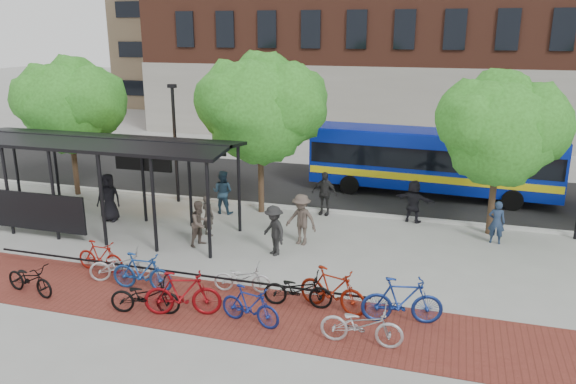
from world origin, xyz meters
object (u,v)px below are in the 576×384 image
(bike_5, at_px, (183,294))
(pedestrian_2, at_px, (223,192))
(bus, at_px, (432,159))
(pedestrian_4, at_px, (324,193))
(tree_b, at_px, (263,105))
(bike_3, at_px, (142,272))
(tree_c, at_px, (503,126))
(bike_9, at_px, (333,290))
(pedestrian_0, at_px, (109,197))
(bike_7, at_px, (250,306))
(pedestrian_5, at_px, (414,201))
(pedestrian_1, at_px, (208,215))
(bike_6, at_px, (242,278))
(lamp_post_left, at_px, (175,140))
(bus_shelter, at_px, (94,152))
(bike_10, at_px, (362,325))
(pedestrian_9, at_px, (274,231))
(bike_11, at_px, (402,301))
(bike_4, at_px, (145,296))
(bike_8, at_px, (298,290))
(bike_0, at_px, (30,279))
(tree_a, at_px, (70,102))
(pedestrian_7, at_px, (497,222))
(bike_1, at_px, (100,256))
(pedestrian_3, at_px, (301,220))
(bike_2, at_px, (121,265))

(bike_5, xyz_separation_m, pedestrian_2, (-2.39, 8.29, 0.28))
(bus, height_order, pedestrian_4, bus)
(tree_b, distance_m, bike_3, 8.92)
(bus, relative_size, bike_3, 5.83)
(tree_c, bearing_deg, bike_9, -120.24)
(bus, xyz_separation_m, pedestrian_0, (-12.01, -7.39, -0.74))
(tree_c, relative_size, pedestrian_2, 3.28)
(bike_7, bearing_deg, tree_b, 29.64)
(tree_c, distance_m, pedestrian_5, 4.36)
(bike_9, relative_size, pedestrian_2, 1.12)
(pedestrian_2, bearing_deg, pedestrian_1, 102.16)
(bike_7, relative_size, pedestrian_0, 0.91)
(bike_6, relative_size, pedestrian_2, 0.93)
(lamp_post_left, bearing_deg, bike_9, -42.01)
(bus_shelter, xyz_separation_m, pedestrian_5, (11.29, 4.28, -2.15))
(bike_7, distance_m, bike_10, 2.91)
(pedestrian_5, distance_m, pedestrian_9, 6.35)
(bike_11, xyz_separation_m, pedestrian_2, (-8.00, 7.03, 0.27))
(bike_4, bearing_deg, bus_shelter, 31.55)
(bike_6, xyz_separation_m, pedestrian_5, (4.21, 7.68, 0.41))
(bike_8, relative_size, pedestrian_4, 1.06)
(tree_b, xyz_separation_m, bike_0, (-3.94, -9.12, -3.99))
(tree_a, height_order, bike_6, tree_a)
(bike_11, relative_size, pedestrian_7, 1.34)
(tree_c, relative_size, pedestrian_5, 3.48)
(tree_b, distance_m, bike_10, 11.35)
(bike_4, distance_m, pedestrian_2, 8.61)
(bike_1, xyz_separation_m, pedestrian_0, (-2.56, 4.34, 0.45))
(bus, bearing_deg, bike_1, -125.33)
(bike_7, distance_m, bike_8, 1.58)
(bike_9, bearing_deg, pedestrian_5, 6.18)
(bike_10, xyz_separation_m, pedestrian_3, (-3.14, 5.93, 0.39))
(lamp_post_left, bearing_deg, bike_4, -67.43)
(tree_c, bearing_deg, bike_2, -145.41)
(pedestrian_5, bearing_deg, pedestrian_3, 60.38)
(bus_shelter, xyz_separation_m, bike_11, (11.67, -3.88, -2.37))
(bike_7, distance_m, pedestrian_0, 10.21)
(bike_9, relative_size, bike_11, 0.96)
(bike_4, distance_m, bike_8, 4.11)
(bike_2, bearing_deg, bike_6, -108.44)
(bike_2, relative_size, bike_7, 1.07)
(bike_2, xyz_separation_m, bike_5, (2.80, -1.41, 0.13))
(bike_5, xyz_separation_m, pedestrian_0, (-6.33, 6.13, 0.34))
(pedestrian_9, bearing_deg, pedestrian_0, -150.68)
(bus_shelter, xyz_separation_m, pedestrian_9, (7.08, -0.48, -2.14))
(lamp_post_left, relative_size, bike_0, 2.88)
(bus, height_order, bike_10, bus)
(bike_4, relative_size, pedestrian_9, 1.10)
(bike_3, xyz_separation_m, pedestrian_4, (3.48, 8.32, 0.33))
(tree_a, distance_m, lamp_post_left, 5.14)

